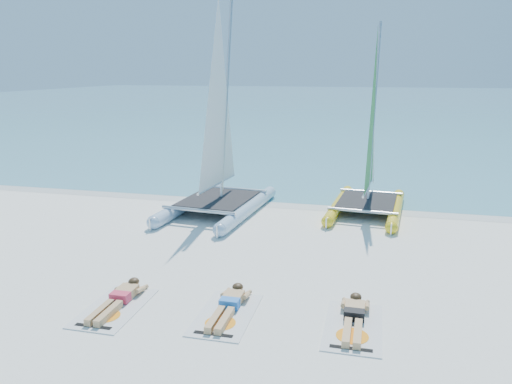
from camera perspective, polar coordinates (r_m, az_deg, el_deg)
ground at (r=11.88m, az=-0.07°, el=-8.10°), size 140.00×140.00×0.00m
sea at (r=73.88m, az=11.75°, el=10.15°), size 140.00×115.00×0.01m
wet_sand_strip at (r=17.00m, az=4.32°, el=-1.30°), size 140.00×1.40×0.01m
catamaran_blue at (r=15.69m, az=-4.31°, el=5.18°), size 2.91×5.32×6.98m
catamaran_yellow at (r=16.35m, az=13.02°, el=4.65°), size 2.51×4.87×6.10m
towel_a at (r=10.14m, az=-15.86°, el=-12.61°), size 1.00×1.85×0.02m
sunbather_a at (r=10.25m, az=-15.37°, el=-11.62°), size 0.37×1.73×0.26m
towel_b at (r=9.56m, az=-3.45°, el=-13.80°), size 1.00×1.85×0.02m
sunbather_b at (r=9.67m, az=-3.12°, el=-12.72°), size 0.37×1.73×0.26m
towel_c at (r=9.31m, az=11.05°, el=-14.86°), size 1.00×1.85×0.02m
sunbather_c at (r=9.42m, az=11.15°, el=-13.73°), size 0.37×1.73×0.26m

